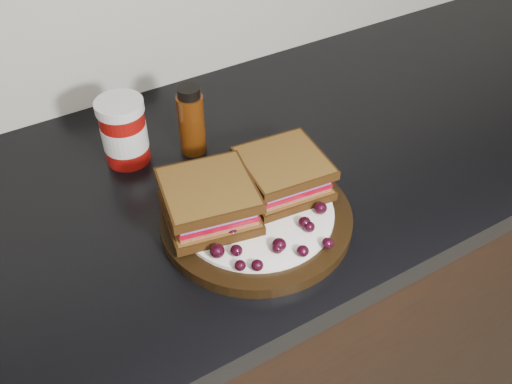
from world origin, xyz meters
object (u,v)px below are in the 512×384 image
plate (256,218)px  sandwich_left (209,201)px  condiment_jar (124,131)px  oil_bottle (191,120)px

plate → sandwich_left: sandwich_left is taller
plate → condiment_jar: condiment_jar is taller
plate → sandwich_left: 0.08m
sandwich_left → condiment_jar: size_ratio=1.11×
condiment_jar → sandwich_left: bearing=-78.4°
plate → sandwich_left: (-0.06, 0.02, 0.04)m
sandwich_left → condiment_jar: bearing=113.0°
oil_bottle → plate: bearing=-89.5°
plate → oil_bottle: (-0.00, 0.20, 0.05)m
plate → condiment_jar: (-0.11, 0.24, 0.05)m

